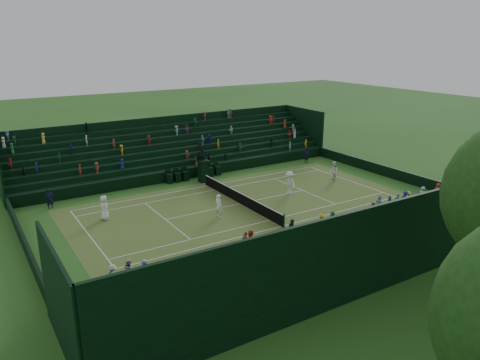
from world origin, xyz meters
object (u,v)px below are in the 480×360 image
Objects in this scene: player_near_west at (104,208)px; player_far_west at (334,171)px; umpire_chair at (203,168)px; player_far_east at (289,183)px; tennis_net at (240,198)px; player_near_east at (219,206)px.

player_far_west is at bearing -102.60° from player_near_west.
umpire_chair is at bearing -75.02° from player_near_west.
tennis_net is at bearing -100.92° from player_far_east.
player_near_east is at bearing -20.25° from umpire_chair.
player_far_west is 5.85m from player_far_east.
player_near_west reaches higher than player_far_west.
player_near_west is (4.40, -10.38, -0.39)m from umpire_chair.
player_far_east reaches higher than tennis_net.
umpire_chair reaches higher than player_near_west.
tennis_net is at bearing -111.28° from player_near_west.
player_near_east is (8.39, -3.09, -0.42)m from umpire_chair.
player_near_west is 1.03× the size of player_near_east.
player_far_east is (0.11, 4.83, 0.47)m from tennis_net.
player_near_east is (1.60, -2.83, 0.36)m from tennis_net.
player_near_west is at bearing -67.01° from umpire_chair.
player_near_west reaches higher than player_near_east.
player_far_east is at bearing -60.00° from player_far_west.
umpire_chair is at bearing -98.57° from player_far_west.
player_near_west is at bearing -109.07° from player_far_east.
tennis_net is 3.80× the size of umpire_chair.
tennis_net is 10.65m from player_far_west.
umpire_chair is 12.01m from player_far_west.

